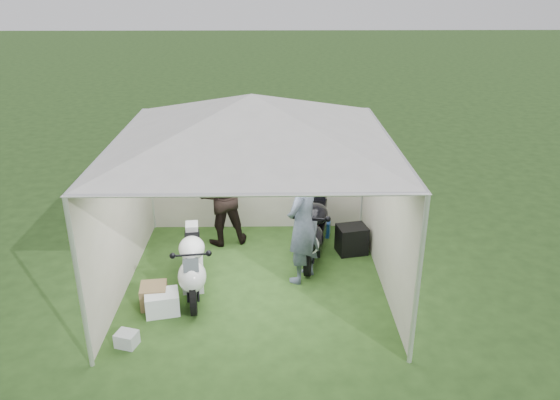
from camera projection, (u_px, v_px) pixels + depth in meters
The scene contains 11 objects.
ground at pixel (255, 280), 8.72m from camera, with size 80.00×80.00×0.00m, color #244118.
canopy_tent at pixel (252, 123), 7.76m from camera, with size 5.66×5.66×3.00m.
motorcycle_white at pixel (193, 265), 8.20m from camera, with size 0.54×1.80×0.89m.
motorcycle_black at pixel (314, 230), 9.22m from camera, with size 0.68×1.92×0.95m.
paddock_stand at pixel (320, 228), 10.17m from camera, with size 0.38×0.24×0.29m, color #2049AF.
person_dark_jacket at pixel (221, 196), 9.62m from camera, with size 0.88×0.69×1.81m, color black.
person_blue_jacket at pixel (303, 224), 8.41m from camera, with size 0.71×0.47×1.94m, color slate.
equipment_box at pixel (352, 239), 9.51m from camera, with size 0.50×0.40×0.50m, color black.
crate_0 at pixel (162, 303), 7.86m from camera, with size 0.48×0.37×0.32m, color silver.
crate_1 at pixel (154, 296), 8.01m from camera, with size 0.38×0.38×0.34m, color brown.
crate_2 at pixel (127, 339), 7.18m from camera, with size 0.27×0.22×0.20m, color #AEB4B8.
Camera 1 is at (0.27, -7.55, 4.57)m, focal length 35.00 mm.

